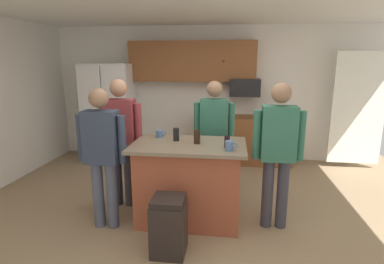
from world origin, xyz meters
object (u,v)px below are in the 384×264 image
object	(u,v)px
person_guest_left	(278,147)
glass_stout_tall	(197,137)
microwave_over_range	(245,87)
glass_short_whisky	(227,142)
refrigerator	(110,112)
glass_pilsner	(176,135)
kitchen_island	(189,182)
person_guest_right	(102,150)
mug_blue_stoneware	(160,134)
person_elder_center	(121,135)
mug_ceramic_white	(229,146)
trash_bin	(169,226)
person_guest_by_door	(214,132)

from	to	relation	value
person_guest_left	glass_stout_tall	bearing A→B (deg)	-1.31
microwave_over_range	glass_short_whisky	world-z (taller)	microwave_over_range
refrigerator	glass_pilsner	distance (m)	2.75
kitchen_island	person_guest_right	size ratio (longest dim) A/B	0.82
glass_short_whisky	glass_pilsner	world-z (taller)	glass_pilsner
glass_stout_tall	mug_blue_stoneware	bearing A→B (deg)	153.87
refrigerator	person_elder_center	size ratio (longest dim) A/B	1.10
person_elder_center	mug_ceramic_white	world-z (taller)	person_elder_center
person_guest_left	glass_pilsner	xyz separation A→B (m)	(-1.19, 0.14, 0.07)
trash_bin	mug_blue_stoneware	bearing A→B (deg)	107.48
person_guest_right	mug_blue_stoneware	world-z (taller)	person_guest_right
glass_pilsner	refrigerator	bearing A→B (deg)	128.53
person_guest_left	glass_pilsner	size ratio (longest dim) A/B	11.06
glass_stout_tall	mug_blue_stoneware	size ratio (longest dim) A/B	1.21
person_guest_by_door	glass_pilsner	size ratio (longest dim) A/B	10.84
microwave_over_range	person_guest_by_door	bearing A→B (deg)	-105.98
person_guest_by_door	mug_ceramic_white	world-z (taller)	person_guest_by_door
kitchen_island	mug_blue_stoneware	xyz separation A→B (m)	(-0.41, 0.27, 0.53)
person_guest_by_door	glass_stout_tall	size ratio (longest dim) A/B	10.31
person_elder_center	glass_short_whisky	xyz separation A→B (m)	(1.39, -0.41, 0.06)
person_guest_by_door	glass_short_whisky	world-z (taller)	person_guest_by_door
glass_stout_tall	trash_bin	size ratio (longest dim) A/B	0.27
kitchen_island	person_elder_center	xyz separation A→B (m)	(-0.94, 0.30, 0.49)
person_elder_center	trash_bin	distance (m)	1.47
glass_pilsner	trash_bin	world-z (taller)	glass_pilsner
microwave_over_range	person_elder_center	distance (m)	2.70
kitchen_island	trash_bin	size ratio (longest dim) A/B	2.20
refrigerator	person_guest_by_door	world-z (taller)	refrigerator
person_guest_right	glass_pilsner	world-z (taller)	person_guest_right
microwave_over_range	glass_pilsner	size ratio (longest dim) A/B	3.64
person_guest_by_door	glass_short_whisky	bearing A→B (deg)	31.73
refrigerator	person_guest_left	xyz separation A→B (m)	(2.90, -2.29, 0.04)
kitchen_island	glass_stout_tall	xyz separation A→B (m)	(0.10, 0.02, 0.56)
glass_short_whisky	trash_bin	world-z (taller)	glass_short_whisky
glass_short_whisky	glass_pilsner	size ratio (longest dim) A/B	0.85
refrigerator	glass_stout_tall	bearing A→B (deg)	-48.64
mug_blue_stoneware	glass_pilsner	bearing A→B (deg)	-32.08
microwave_over_range	kitchen_island	xyz separation A→B (m)	(-0.72, -2.38, -0.95)
kitchen_island	person_elder_center	bearing A→B (deg)	162.31
mug_ceramic_white	trash_bin	distance (m)	1.05
person_elder_center	trash_bin	xyz separation A→B (m)	(0.83, -1.00, -0.69)
refrigerator	mug_blue_stoneware	world-z (taller)	refrigerator
glass_pilsner	trash_bin	distance (m)	1.11
refrigerator	glass_short_whisky	xyz separation A→B (m)	(2.33, -2.37, 0.10)
microwave_over_range	person_elder_center	world-z (taller)	person_elder_center
kitchen_island	person_guest_right	xyz separation A→B (m)	(-0.95, -0.28, 0.45)
mug_ceramic_white	mug_blue_stoneware	world-z (taller)	mug_ceramic_white
glass_pilsner	glass_stout_tall	size ratio (longest dim) A/B	0.95
glass_pilsner	glass_stout_tall	bearing A→B (deg)	-20.16
kitchen_island	glass_pilsner	world-z (taller)	glass_pilsner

